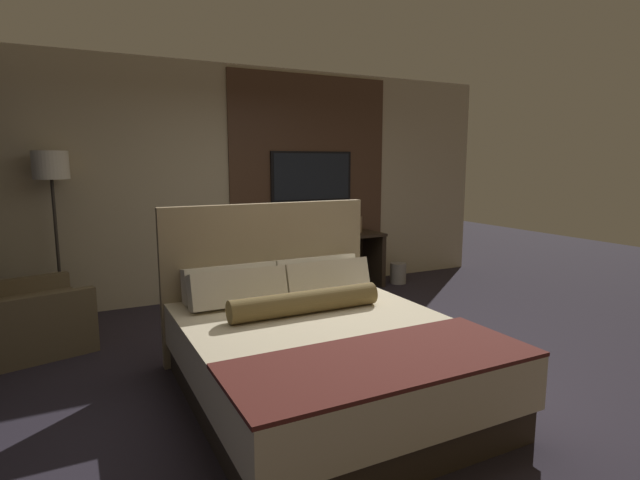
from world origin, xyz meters
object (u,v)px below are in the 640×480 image
Objects in this scene: bed at (318,348)px; desk at (320,253)px; desk_chair at (335,259)px; tv at (312,176)px; vase_tall at (296,219)px; armchair_by_window at (28,320)px; floor_lamp at (52,179)px; book at (324,235)px; vase_short at (358,224)px; waste_bin at (398,273)px.

bed is 1.30× the size of desk.
desk is 1.95× the size of desk_chair.
tv is at bearing 77.28° from desk_chair.
bed is 2.83m from vase_tall.
desk is 1.48× the size of tv.
desk_chair is 0.81× the size of armchair_by_window.
bed is 3.32m from floor_lamp.
tv reaches higher than book.
desk_chair is 3.13m from floor_lamp.
tv reaches higher than vase_short.
vase_tall is at bearing -91.99° from armchair_by_window.
tv is at bearing 3.45° from floor_lamp.
vase_short reaches higher than desk_chair.
floor_lamp is (-2.98, 0.04, 0.99)m from desk.
tv is 0.79m from book.
floor_lamp is at bearing 121.80° from bed.
vase_tall reaches higher than waste_bin.
floor_lamp is 3.88× the size of vase_tall.
book is (0.02, -0.30, -0.73)m from tv.
desk is at bearing 75.40° from desk_chair.
desk_chair is at bearing 58.43° from bed.
book reaches higher than waste_bin.
vase_tall is at bearing -1.48° from floor_lamp.
floor_lamp is at bearing -176.55° from tv.
floor_lamp is 2.69m from vase_tall.
bed reaches higher than book.
tv is at bearing 35.36° from vase_tall.
vase_short is 0.76× the size of waste_bin.
bed reaches higher than vase_short.
vase_tall is 0.93m from vase_short.
vase_short is (3.82, 0.70, 0.56)m from armchair_by_window.
bed is at bearing -129.71° from desk_chair.
waste_bin is at bearing -7.98° from desk.
armchair_by_window is 4.51× the size of book.
desk_chair reaches higher than book.
waste_bin is at bearing -18.38° from tv.
bed is at bearing -135.27° from waste_bin.
book is at bearing -170.96° from vase_short.
waste_bin is at bearing -16.64° from vase_short.
armchair_by_window is (-1.90, 1.92, -0.07)m from bed.
tv is 1.31× the size of desk_chair.
vase_tall is (-0.29, 0.49, 0.44)m from desk_chair.
vase_short is (1.92, 2.62, 0.49)m from bed.
waste_bin is (1.48, -0.13, -0.81)m from vase_tall.
vase_short reaches higher than armchair_by_window.
armchair_by_window is at bearing -164.38° from tv.
waste_bin is (1.13, -0.16, -0.35)m from desk.
book is at bearing -7.85° from vase_tall.
floor_lamp is at bearing 178.52° from vase_tall.
vase_short reaches higher than desk.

